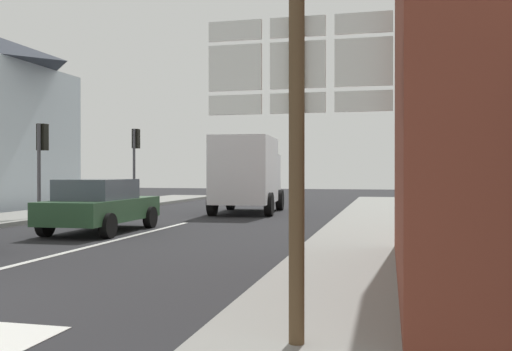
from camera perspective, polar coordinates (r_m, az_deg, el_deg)
The scene contains 8 objects.
ground_plane at distance 16.62m, azimuth -9.62°, elevation -5.41°, with size 80.00×80.00×0.00m, color #232326.
sidewalk_right at distance 13.31m, azimuth 12.27°, elevation -6.54°, with size 3.04×44.00×0.14m, color gray.
lane_centre_stripe at distance 13.05m, azimuth -16.56°, elevation -6.97°, with size 0.16×12.00×0.01m, color silver.
sedan_far at distance 16.02m, azimuth -15.61°, elevation -2.90°, with size 2.06×4.24×1.47m.
delivery_truck at distance 22.66m, azimuth -0.89°, elevation 0.30°, with size 2.78×5.14×3.05m.
route_sign_post at distance 4.98m, azimuth 4.21°, elevation 4.28°, with size 1.66×0.14×3.20m.
traffic_light_far_left at distance 26.52m, azimuth -12.22°, elevation 2.61°, with size 0.30×0.49×3.68m.
traffic_light_near_left at distance 20.27m, azimuth -21.06°, elevation 2.54°, with size 0.30×0.49×3.31m.
Camera 1 is at (6.47, -5.21, 1.66)m, focal length 39.14 mm.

